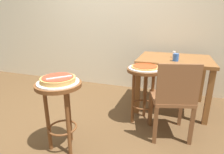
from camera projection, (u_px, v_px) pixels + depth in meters
ground_plane at (65, 128)px, 2.15m from camera, size 6.00×6.00×0.00m
back_wall at (112, 4)px, 3.18m from camera, size 6.00×0.10×3.00m
stool_foreground at (60, 100)px, 1.68m from camera, size 0.42×0.42×0.69m
serving_plate_foreground at (58, 82)px, 1.62m from camera, size 0.37×0.37×0.01m
pizza_foreground at (58, 79)px, 1.61m from camera, size 0.31×0.31×0.05m
stool_middle at (144, 82)px, 2.15m from camera, size 0.42×0.42×0.69m
serving_plate_middle at (145, 68)px, 2.10m from camera, size 0.38×0.38×0.01m
pizza_middle at (145, 67)px, 2.09m from camera, size 0.32×0.32×0.02m
dining_table at (174, 66)px, 2.50m from camera, size 0.95×0.78×0.74m
cup_near_edge at (176, 57)px, 2.26m from camera, size 0.07×0.07×0.09m
condiment_shaker at (174, 54)px, 2.48m from camera, size 0.04×0.04×0.08m
wooden_chair at (173, 98)px, 1.86m from camera, size 0.50×0.50×0.85m
pizza_server_knife at (59, 77)px, 1.58m from camera, size 0.17×0.18×0.01m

